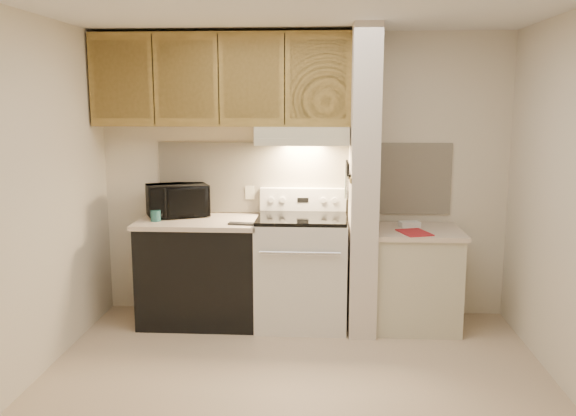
{
  "coord_description": "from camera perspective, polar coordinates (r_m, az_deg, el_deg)",
  "views": [
    {
      "loc": [
        0.2,
        -3.9,
        1.91
      ],
      "look_at": [
        -0.09,
        0.75,
        1.09
      ],
      "focal_mm": 38.0,
      "sensor_mm": 36.0,
      "label": 1
    }
  ],
  "objects": [
    {
      "name": "cab_door_b",
      "position": [
        5.2,
        -9.54,
        11.77
      ],
      "size": [
        0.46,
        0.01,
        0.63
      ],
      "primitive_type": "cube",
      "color": "olive",
      "rests_on": "upper_cabinets"
    },
    {
      "name": "knife_handle_b",
      "position": [
        4.95,
        5.62,
        3.66
      ],
      "size": [
        0.02,
        0.02,
        0.1
      ],
      "primitive_type": "cylinder",
      "color": "black",
      "rests_on": "knife_strip"
    },
    {
      "name": "floor",
      "position": [
        4.35,
        0.62,
        -16.09
      ],
      "size": [
        3.6,
        3.6,
        0.0
      ],
      "primitive_type": "plane",
      "color": "beige",
      "rests_on": "ground"
    },
    {
      "name": "cab_gap_a",
      "position": [
        5.26,
        -12.5,
        11.65
      ],
      "size": [
        0.01,
        0.01,
        0.73
      ],
      "primitive_type": "cube",
      "color": "black",
      "rests_on": "upper_cabinets"
    },
    {
      "name": "partition_pillar",
      "position": [
        5.1,
        7.04,
        2.46
      ],
      "size": [
        0.22,
        0.7,
        2.5
      ],
      "primitive_type": "cube",
      "color": "beige",
      "rests_on": "floor"
    },
    {
      "name": "knife_blade_c",
      "position": [
        5.06,
        5.55,
        1.86
      ],
      "size": [
        0.01,
        0.04,
        0.2
      ],
      "primitive_type": "cube",
      "color": "silver",
      "rests_on": "knife_strip"
    },
    {
      "name": "knife_handle_e",
      "position": [
        5.19,
        5.52,
        3.95
      ],
      "size": [
        0.02,
        0.02,
        0.1
      ],
      "primitive_type": "cylinder",
      "color": "black",
      "rests_on": "knife_strip"
    },
    {
      "name": "range_knob_left_inner",
      "position": [
        5.38,
        -0.52,
        0.77
      ],
      "size": [
        0.05,
        0.02,
        0.05
      ],
      "primitive_type": "cylinder",
      "rotation": [
        1.57,
        0.0,
        0.0
      ],
      "color": "silver",
      "rests_on": "range_backguard"
    },
    {
      "name": "teal_jar",
      "position": [
        5.25,
        -12.28,
        -0.71
      ],
      "size": [
        0.09,
        0.09,
        0.09
      ],
      "primitive_type": "cylinder",
      "rotation": [
        0.0,
        0.0,
        0.12
      ],
      "color": "#255C5B",
      "rests_on": "left_countertop"
    },
    {
      "name": "cab_door_d",
      "position": [
        5.07,
        2.82,
        11.94
      ],
      "size": [
        0.46,
        0.01,
        0.63
      ],
      "primitive_type": "cube",
      "color": "olive",
      "rests_on": "upper_cabinets"
    },
    {
      "name": "pillar_trim",
      "position": [
        5.09,
        5.75,
        3.04
      ],
      "size": [
        0.01,
        0.7,
        0.04
      ],
      "primitive_type": "cube",
      "color": "olive",
      "rests_on": "partition_pillar"
    },
    {
      "name": "right_cab_base",
      "position": [
        5.33,
        11.83,
        -6.66
      ],
      "size": [
        0.7,
        0.6,
        0.81
      ],
      "primitive_type": "cube",
      "color": "beige",
      "rests_on": "floor"
    },
    {
      "name": "cab_gap_b",
      "position": [
        5.14,
        -6.52,
        11.86
      ],
      "size": [
        0.01,
        0.01,
        0.73
      ],
      "primitive_type": "cube",
      "color": "black",
      "rests_on": "upper_cabinets"
    },
    {
      "name": "knife_blade_d",
      "position": [
        5.13,
        5.52,
        2.2
      ],
      "size": [
        0.01,
        0.04,
        0.16
      ],
      "primitive_type": "cube",
      "color": "silver",
      "rests_on": "knife_strip"
    },
    {
      "name": "range_backguard",
      "position": [
        5.41,
        1.42,
        0.83
      ],
      "size": [
        0.76,
        0.08,
        0.2
      ],
      "primitive_type": "cube",
      "color": "silver",
      "rests_on": "range_body"
    },
    {
      "name": "wall_left",
      "position": [
        4.43,
        -23.29,
        0.59
      ],
      "size": [
        0.02,
        3.0,
        2.5
      ],
      "primitive_type": "cube",
      "color": "beige",
      "rests_on": "floor"
    },
    {
      "name": "hood_lip",
      "position": [
        4.98,
        1.29,
        6.17
      ],
      "size": [
        0.78,
        0.04,
        0.06
      ],
      "primitive_type": "cube",
      "color": "beige",
      "rests_on": "range_hood"
    },
    {
      "name": "oven_window",
      "position": [
        4.95,
        1.13,
        -6.59
      ],
      "size": [
        0.5,
        0.01,
        0.3
      ],
      "primitive_type": "cube",
      "color": "black",
      "rests_on": "range_body"
    },
    {
      "name": "knife_strip",
      "position": [
        5.04,
        5.71,
        3.2
      ],
      "size": [
        0.02,
        0.42,
        0.04
      ],
      "primitive_type": "cube",
      "color": "black",
      "rests_on": "partition_pillar"
    },
    {
      "name": "range_knob_right_inner",
      "position": [
        5.36,
        3.32,
        0.73
      ],
      "size": [
        0.05,
        0.02,
        0.05
      ],
      "primitive_type": "cylinder",
      "rotation": [
        1.57,
        0.0,
        0.0
      ],
      "color": "silver",
      "rests_on": "range_backguard"
    },
    {
      "name": "range_hood",
      "position": [
        5.19,
        1.38,
        6.82
      ],
      "size": [
        0.78,
        0.44,
        0.15
      ],
      "primitive_type": "cube",
      "color": "beige",
      "rests_on": "upper_cabinets"
    },
    {
      "name": "range_display",
      "position": [
        5.37,
        1.4,
        0.75
      ],
      "size": [
        0.1,
        0.01,
        0.04
      ],
      "primitive_type": "cube",
      "color": "black",
      "rests_on": "range_backguard"
    },
    {
      "name": "upper_cabinets",
      "position": [
        5.3,
        -6.21,
        11.81
      ],
      "size": [
        2.18,
        0.33,
        0.77
      ],
      "primitive_type": "cube",
      "color": "olive",
      "rests_on": "wall_back"
    },
    {
      "name": "knife_handle_c",
      "position": [
        5.04,
        5.58,
        3.78
      ],
      "size": [
        0.02,
        0.02,
        0.1
      ],
      "primitive_type": "cylinder",
      "color": "black",
      "rests_on": "knife_strip"
    },
    {
      "name": "oven_mitt",
      "position": [
        5.27,
        5.49,
        2.32
      ],
      "size": [
        0.03,
        0.11,
        0.25
      ],
      "primitive_type": "cube",
      "color": "gray",
      "rests_on": "partition_pillar"
    },
    {
      "name": "wall_back",
      "position": [
        5.44,
        1.45,
        3.0
      ],
      "size": [
        3.6,
        2.5,
        0.02
      ],
      "primitive_type": "cube",
      "rotation": [
        1.57,
        0.0,
        0.0
      ],
      "color": "beige",
      "rests_on": "floor"
    },
    {
      "name": "knife_handle_d",
      "position": [
        5.12,
        5.55,
        3.87
      ],
      "size": [
        0.02,
        0.02,
        0.1
      ],
      "primitive_type": "cylinder",
      "color": "black",
      "rests_on": "knife_strip"
    },
    {
      "name": "cooktop",
      "position": [
        5.15,
        1.3,
        -0.94
      ],
      "size": [
        0.74,
        0.64,
        0.03
      ],
      "primitive_type": "cube",
      "color": "black",
      "rests_on": "range_body"
    },
    {
      "name": "knife_blade_b",
      "position": [
        4.98,
        5.58,
        1.84
      ],
      "size": [
        0.01,
        0.04,
        0.18
      ],
      "primitive_type": "cube",
      "color": "silver",
      "rests_on": "knife_strip"
    },
    {
      "name": "spoon_rest",
      "position": [
        5.01,
        -4.29,
        -1.48
      ],
      "size": [
        0.24,
        0.1,
        0.02
      ],
      "primitive_type": "cube",
      "rotation": [
        0.0,
        0.0,
        -0.12
      ],
      "color": "black",
      "rests_on": "left_countertop"
    },
    {
      "name": "cab_door_a",
      "position": [
        5.35,
        -15.36,
        11.5
      ],
      "size": [
        0.46,
        0.01,
        0.63
      ],
      "primitive_type": "cube",
      "color": "olive",
      "rests_on": "upper_cabinets"
    },
    {
      "name": "cab_door_c",
      "position": [
        5.1,
        -3.44,
        11.92
      ],
      "size": [
        0.46,
        0.01,
        0.63
      ],
      "primitive_type": "cube",
      "color": "olive",
      "rests_on": "upper_cabinets"
    },
    {
      "name": "left_countertop",
      "position": [
        5.28,
        -8.3,
        -1.28
      ],
      "size": [
        1.04,
        0.67,
        0.04
      ],
      "primitive_type": "cube",
      "color": "beige",
      "rests_on": "dishwasher_front"
    },
    {
      "name": "knife_handle_a",
      "position": [
        4.87,
        5.65,
        3.56
      ],
      "size": [
        0.02,
        0.02,
        0.1
      ],
      "primitive_type": "cylinder",
      "color": "black",
      "rests_on": "knife_strip"
    },
    {
      "name": "ceiling",
      "position": [
        3.95,
        0.69,
        18.56
      ],
      "size": [
        3.6,
        3.6,
        0.0
      ],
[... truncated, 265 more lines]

